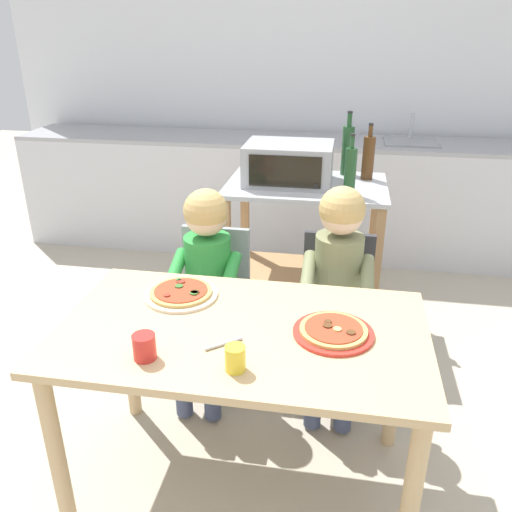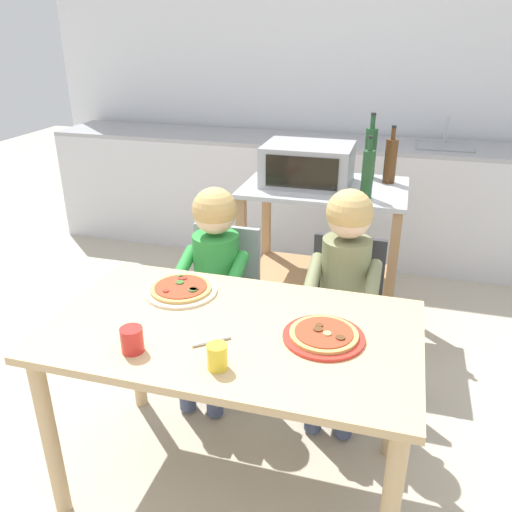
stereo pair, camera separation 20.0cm
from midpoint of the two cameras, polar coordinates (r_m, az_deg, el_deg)
ground_plane at (r=3.24m, az=5.95°, el=-8.61°), size 11.44×11.44×0.00m
back_wall_tiled at (r=4.51m, az=11.06°, el=18.68°), size 5.09×0.12×2.70m
kitchen_counter at (r=4.28m, az=9.57°, el=6.29°), size 4.58×0.60×1.11m
kitchen_island_cart at (r=3.12m, az=9.09°, el=2.25°), size 0.91×0.63×0.90m
toaster_oven at (r=3.01m, az=7.61°, el=9.84°), size 0.49×0.38×0.23m
bottle_brown_beer at (r=2.81m, az=14.10°, el=8.68°), size 0.06×0.06×0.32m
bottle_tall_green_wine at (r=3.13m, az=16.27°, el=9.97°), size 0.07×0.07×0.32m
bottle_dark_olive_oil at (r=3.20m, az=14.14°, el=10.95°), size 0.07×0.07×0.37m
dining_table at (r=1.96m, az=0.52°, el=-10.48°), size 1.33×0.77×0.74m
dining_chair_left at (r=2.65m, az=-1.60°, el=-4.37°), size 0.36×0.36×0.81m
dining_chair_right at (r=2.58m, az=11.72°, el=-5.80°), size 0.36×0.36×0.81m
child_in_green_shirt at (r=2.46m, az=-2.46°, el=-1.33°), size 0.32×0.42×1.04m
child_in_olive_shirt at (r=2.37m, az=11.92°, el=-2.41°), size 0.32×0.42×1.08m
pizza_plate_cream at (r=2.13m, az=-5.51°, el=-3.71°), size 0.29×0.29×0.03m
pizza_plate_red_rimmed at (r=1.85m, az=10.51°, el=-8.60°), size 0.29×0.29×0.03m
drinking_cup_yellow at (r=1.67m, az=-0.76°, el=-11.00°), size 0.07×0.07×0.09m
drinking_cup_red at (r=1.77m, az=-10.20°, el=-9.07°), size 0.08×0.08×0.09m
serving_spoon at (r=1.81m, az=-1.66°, el=-9.38°), size 0.12×0.10×0.01m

